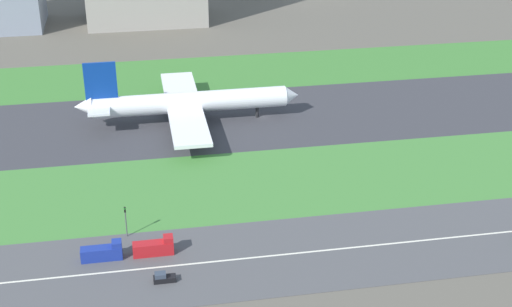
% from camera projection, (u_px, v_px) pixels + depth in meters
% --- Properties ---
extents(ground_plane, '(800.00, 800.00, 0.00)m').
position_uv_depth(ground_plane, '(262.00, 117.00, 218.15)').
color(ground_plane, '#5B564C').
extents(runway, '(280.00, 46.00, 0.10)m').
position_uv_depth(runway, '(262.00, 117.00, 218.13)').
color(runway, '#38383D').
rests_on(runway, ground_plane).
extents(grass_median_north, '(280.00, 36.00, 0.10)m').
position_uv_depth(grass_median_north, '(240.00, 72.00, 254.45)').
color(grass_median_north, '#3D7A33').
rests_on(grass_median_north, ground_plane).
extents(grass_median_south, '(280.00, 36.00, 0.10)m').
position_uv_depth(grass_median_south, '(293.00, 180.00, 181.80)').
color(grass_median_south, '#427F38').
rests_on(grass_median_south, ground_plane).
extents(highway, '(280.00, 28.00, 0.10)m').
position_uv_depth(highway, '(326.00, 250.00, 153.46)').
color(highway, '#4C4C4F').
rests_on(highway, ground_plane).
extents(highway_centerline, '(266.00, 0.50, 0.01)m').
position_uv_depth(highway_centerline, '(326.00, 250.00, 153.43)').
color(highway_centerline, silver).
rests_on(highway_centerline, highway).
extents(airliner, '(65.00, 56.00, 19.70)m').
position_uv_depth(airliner, '(185.00, 103.00, 211.80)').
color(airliner, white).
rests_on(airliner, runway).
extents(truck_2, '(8.40, 2.50, 4.00)m').
position_uv_depth(truck_2, '(103.00, 252.00, 149.84)').
color(truck_2, navy).
rests_on(truck_2, highway).
extents(car_2, '(4.40, 1.80, 2.00)m').
position_uv_depth(car_2, '(163.00, 278.00, 143.17)').
color(car_2, black).
rests_on(car_2, highway).
extents(truck_0, '(8.40, 2.50, 4.00)m').
position_uv_depth(truck_0, '(155.00, 247.00, 151.52)').
color(truck_0, '#B2191E').
rests_on(truck_0, highway).
extents(traffic_light, '(0.36, 0.50, 7.20)m').
position_uv_depth(traffic_light, '(126.00, 219.00, 156.58)').
color(traffic_light, '#4C4C51').
rests_on(traffic_light, highway).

